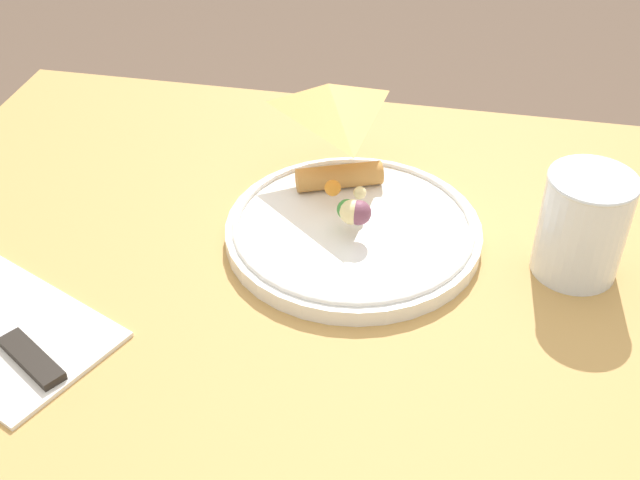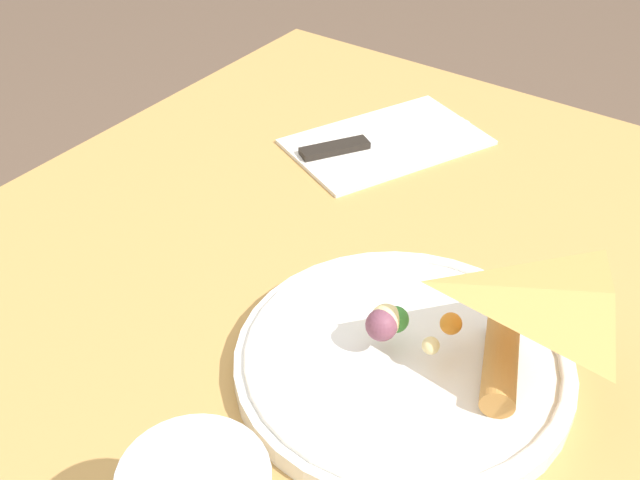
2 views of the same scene
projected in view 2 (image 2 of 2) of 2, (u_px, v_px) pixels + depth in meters
name	position (u px, v px, depth m)	size (l,w,h in m)	color
dining_table	(278.00, 456.00, 0.66)	(1.03, 0.73, 0.70)	tan
plate_pizza	(407.00, 358.00, 0.58)	(0.24, 0.24, 0.05)	white
napkin_folded	(386.00, 142.00, 0.85)	(0.23, 0.19, 0.00)	white
butter_knife	(378.00, 140.00, 0.84)	(0.17, 0.12, 0.01)	black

